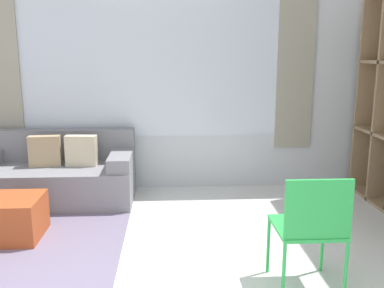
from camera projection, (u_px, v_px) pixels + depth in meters
wall_back at (151, 77)px, 5.08m from camera, size 6.85×0.11×2.70m
couch_main at (56, 176)px, 4.79m from camera, size 1.73×0.83×0.77m
ottoman at (6, 218)px, 3.83m from camera, size 0.62×0.52×0.38m
folding_chair at (311, 224)px, 2.88m from camera, size 0.44×0.46×0.86m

